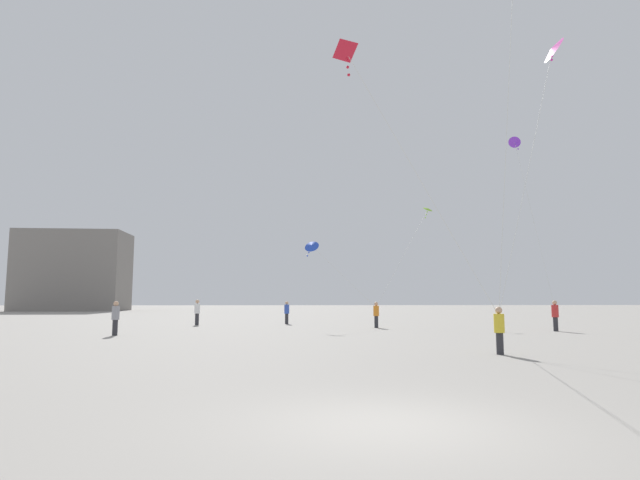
# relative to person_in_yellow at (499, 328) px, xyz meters

# --- Properties ---
(ground_plane) EXTENTS (300.00, 300.00, 0.00)m
(ground_plane) POSITION_rel_person_in_yellow_xyz_m (-5.52, -9.54, -0.88)
(ground_plane) COLOR gray
(person_in_yellow) EXTENTS (0.35, 0.35, 1.60)m
(person_in_yellow) POSITION_rel_person_in_yellow_xyz_m (0.00, 0.00, 0.00)
(person_in_yellow) COLOR #2D2D33
(person_in_yellow) RESTS_ON ground_plane
(person_in_orange) EXTENTS (0.37, 0.37, 1.68)m
(person_in_orange) POSITION_rel_person_in_yellow_xyz_m (-1.57, 16.39, 0.04)
(person_in_orange) COLOR #2D2D33
(person_in_orange) RESTS_ON ground_plane
(person_in_grey) EXTENTS (0.38, 0.38, 1.76)m
(person_in_grey) POSITION_rel_person_in_yellow_xyz_m (-16.11, 9.96, 0.09)
(person_in_grey) COLOR #2D2D33
(person_in_grey) RESTS_ON ground_plane
(person_in_white) EXTENTS (0.40, 0.40, 1.82)m
(person_in_white) POSITION_rel_person_in_yellow_xyz_m (-13.88, 20.49, 0.12)
(person_in_white) COLOR #2D2D33
(person_in_white) RESTS_ON ground_plane
(person_in_blue) EXTENTS (0.37, 0.37, 1.69)m
(person_in_blue) POSITION_rel_person_in_yellow_xyz_m (-7.46, 21.90, 0.05)
(person_in_blue) COLOR #2D2D33
(person_in_blue) RESTS_ON ground_plane
(person_in_red) EXTENTS (0.39, 0.39, 1.78)m
(person_in_red) POSITION_rel_person_in_yellow_xyz_m (8.26, 12.23, 0.10)
(person_in_red) COLOR #2D2D33
(person_in_red) RESTS_ON ground_plane
(kite_crimson_delta) EXTENTS (5.70, 1.68, 8.98)m
(kite_crimson_delta) POSITION_rel_person_in_yellow_xyz_m (-5.09, -1.13, 8.80)
(kite_crimson_delta) COLOR red
(kite_cobalt_diamond) EXTENTS (4.80, 0.99, 4.43)m
(kite_cobalt_diamond) POSITION_rel_person_in_yellow_xyz_m (-5.77, 16.26, 4.41)
(kite_cobalt_diamond) COLOR blue
(kite_lime_diamond) EXTENTS (5.60, 6.13, 7.82)m
(kite_lime_diamond) POSITION_rel_person_in_yellow_xyz_m (3.40, 21.90, 7.80)
(kite_lime_diamond) COLOR #8CD12D
(kite_magenta_diamond) EXTENTS (4.17, 3.22, 11.46)m
(kite_magenta_diamond) POSITION_rel_person_in_yellow_xyz_m (3.76, 2.61, 11.27)
(kite_magenta_diamond) COLOR #D12899
(kite_violet_diamond) EXTENTS (1.01, 5.60, 11.98)m
(kite_violet_diamond) POSITION_rel_person_in_yellow_xyz_m (8.59, 17.23, 11.77)
(kite_violet_diamond) COLOR purple
(building_left_hall) EXTENTS (16.45, 9.90, 12.71)m
(building_left_hall) POSITION_rel_person_in_yellow_xyz_m (-42.52, 68.21, 5.48)
(building_left_hall) COLOR gray
(building_left_hall) RESTS_ON ground_plane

